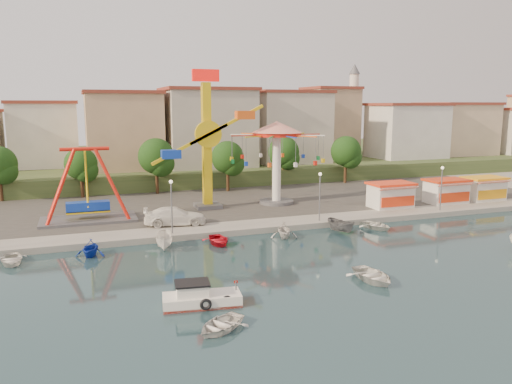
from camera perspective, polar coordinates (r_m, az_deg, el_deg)
name	(u,v)px	position (r m, az deg, el deg)	size (l,w,h in m)	color
ground	(303,271)	(40.17, 5.37, -8.98)	(200.00, 200.00, 0.00)	#122C32
quay_deck	(168,171)	(98.56, -10.03, 2.36)	(200.00, 100.00, 0.60)	#9E998E
asphalt_pad	(209,198)	(67.54, -5.42, -0.69)	(90.00, 28.00, 0.01)	#4C4944
hill_terrace	(164,162)	(103.31, -10.52, 3.36)	(200.00, 60.00, 3.00)	#384C26
pirate_ship_ride	(87,186)	(56.41, -18.77, 0.63)	(10.00, 5.00, 8.00)	#59595E
kamikaze_tower	(211,145)	(60.02, -5.15, 5.41)	(9.13, 3.10, 16.50)	#59595E
wave_swinger	(277,144)	(62.68, 2.38, 5.53)	(11.60, 11.60, 10.40)	#59595E
booth_left	(391,195)	(63.06, 15.13, -0.31)	(5.40, 3.78, 3.08)	white
booth_mid	(446,191)	(68.12, 20.91, 0.12)	(5.40, 3.78, 3.08)	white
booth_right	(484,188)	(72.20, 24.59, 0.39)	(5.40, 3.78, 3.08)	white
lamp_post_1	(172,208)	(49.09, -9.61, -1.84)	(0.14, 0.14, 5.00)	#59595E
lamp_post_2	(320,198)	(54.13, 7.29, -0.68)	(0.14, 0.14, 5.00)	#59595E
lamp_post_3	(441,190)	(62.94, 20.40, 0.25)	(0.14, 0.14, 5.00)	#59595E
tree_1	(81,164)	(71.05, -19.39, 3.06)	(4.35, 4.35, 6.80)	#382314
tree_2	(156,156)	(71.28, -11.35, 4.03)	(5.02, 5.02, 7.85)	#382314
tree_3	(228,157)	(72.04, -3.26, 3.98)	(4.68, 4.68, 7.32)	#382314
tree_4	(284,152)	(78.18, 3.18, 4.59)	(4.86, 4.86, 7.60)	#382314
tree_5	(346,151)	(80.99, 10.24, 4.60)	(4.83, 4.83, 7.54)	#382314
building_1	(43,141)	(86.10, -23.12, 5.35)	(12.33, 9.01, 8.63)	silver
building_2	(128,131)	(86.83, -14.43, 6.72)	(11.95, 9.28, 11.23)	tan
building_3	(213,137)	(86.17, -4.98, 6.29)	(12.59, 10.50, 9.20)	beige
building_4	(278,134)	(93.66, 2.53, 6.62)	(10.75, 9.23, 9.24)	beige
building_5	(346,128)	(97.76, 10.25, 7.19)	(12.77, 10.96, 11.21)	tan
building_6	(403,125)	(102.84, 16.45, 7.39)	(8.23, 8.98, 12.36)	silver
building_7	(435,132)	(114.07, 19.80, 6.52)	(11.59, 10.93, 8.76)	beige
building_8	(511,123)	(118.71, 27.10, 7.05)	(12.84, 9.28, 12.58)	beige
minaret	(353,107)	(102.66, 11.07, 9.49)	(2.80, 2.80, 18.00)	silver
cabin_motorboat	(200,299)	(33.57, -6.41, -12.01)	(5.29, 2.59, 1.79)	white
rowboat_a	(373,275)	(38.70, 13.20, -9.27)	(2.97, 4.15, 0.86)	white
rowboat_b	(220,325)	(30.12, -4.12, -14.88)	(2.48, 3.47, 0.72)	silver
van	(175,216)	(52.82, -9.24, -2.74)	(2.60, 6.40, 1.86)	white
moored_boat_0	(11,259)	(46.30, -26.19, -6.93)	(2.56, 3.59, 0.74)	silver
moored_boat_1	(90,248)	(45.84, -18.40, -6.06)	(2.51, 2.91, 1.53)	#1330AB
moored_boat_2	(165,241)	(46.36, -10.40, -5.52)	(1.50, 3.98, 1.54)	white
moored_boat_3	(218,240)	(47.48, -4.34, -5.50)	(2.64, 3.70, 0.77)	red
moored_boat_4	(284,230)	(49.50, 3.21, -4.33)	(2.65, 3.07, 1.62)	silver
moored_boat_5	(341,226)	(52.29, 9.70, -3.81)	(1.36, 3.62, 1.40)	#515155
moored_boat_6	(376,225)	(54.53, 13.60, -3.73)	(2.62, 3.67, 0.76)	silver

